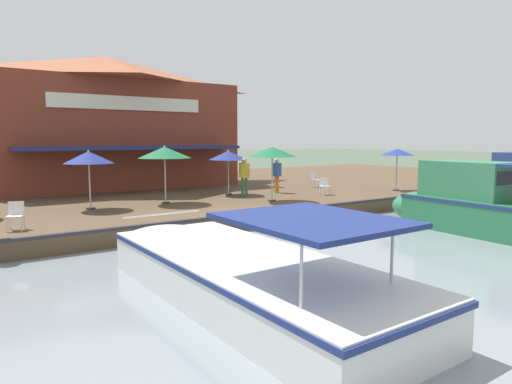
% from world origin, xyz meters
% --- Properties ---
extents(ground_plane, '(220.00, 220.00, 0.00)m').
position_xyz_m(ground_plane, '(0.00, 0.00, 0.00)').
color(ground_plane, '#4C5B47').
extents(quay_deck, '(22.00, 56.00, 0.60)m').
position_xyz_m(quay_deck, '(-11.00, 0.00, 0.30)').
color(quay_deck, brown).
rests_on(quay_deck, ground).
extents(quay_edge_fender, '(0.20, 50.40, 0.10)m').
position_xyz_m(quay_edge_fender, '(-0.10, 0.00, 0.65)').
color(quay_edge_fender, '#2D2D33').
rests_on(quay_edge_fender, quay_deck).
extents(waterfront_restaurant, '(9.73, 13.88, 7.49)m').
position_xyz_m(waterfront_restaurant, '(-13.82, -1.82, 4.40)').
color(waterfront_restaurant, brown).
rests_on(waterfront_restaurant, quay_deck).
extents(patio_umbrella_mid_patio_right, '(1.91, 1.91, 2.20)m').
position_xyz_m(patio_umbrella_mid_patio_right, '(-5.82, 1.64, 2.54)').
color(patio_umbrella_mid_patio_right, '#B7B7B7').
rests_on(patio_umbrella_mid_patio_right, quay_deck).
extents(patio_umbrella_by_entrance, '(2.22, 2.22, 2.45)m').
position_xyz_m(patio_umbrella_by_entrance, '(-4.70, -2.17, 2.77)').
color(patio_umbrella_by_entrance, '#B7B7B7').
rests_on(patio_umbrella_by_entrance, quay_deck).
extents(patio_umbrella_far_corner, '(1.90, 1.90, 2.30)m').
position_xyz_m(patio_umbrella_far_corner, '(-4.81, -5.26, 2.62)').
color(patio_umbrella_far_corner, '#B7B7B7').
rests_on(patio_umbrella_far_corner, quay_deck).
extents(patio_umbrella_mid_patio_left, '(2.18, 2.18, 2.44)m').
position_xyz_m(patio_umbrella_mid_patio_left, '(-2.68, 2.00, 2.78)').
color(patio_umbrella_mid_patio_left, '#B7B7B7').
rests_on(patio_umbrella_mid_patio_left, quay_deck).
extents(patio_umbrella_back_row, '(1.78, 1.78, 2.27)m').
position_xyz_m(patio_umbrella_back_row, '(-2.35, 10.01, 2.65)').
color(patio_umbrella_back_row, '#B7B7B7').
rests_on(patio_umbrella_back_row, quay_deck).
extents(cafe_chair_mid_patio, '(0.58, 0.58, 0.85)m').
position_xyz_m(cafe_chair_mid_patio, '(-3.13, 5.57, 1.08)').
color(cafe_chair_mid_patio, white).
rests_on(cafe_chair_mid_patio, quay_deck).
extents(cafe_chair_far_corner_seat, '(0.56, 0.56, 0.85)m').
position_xyz_m(cafe_chair_far_corner_seat, '(-1.85, -8.21, 1.08)').
color(cafe_chair_far_corner_seat, white).
rests_on(cafe_chair_far_corner_seat, quay_deck).
extents(cafe_chair_facing_river, '(0.54, 0.54, 0.85)m').
position_xyz_m(cafe_chair_facing_river, '(-6.06, 7.49, 1.08)').
color(cafe_chair_facing_river, white).
rests_on(cafe_chair_facing_river, quay_deck).
extents(person_mid_patio, '(0.50, 0.50, 1.77)m').
position_xyz_m(person_mid_patio, '(-5.17, 4.13, 1.72)').
color(person_mid_patio, orange).
rests_on(person_mid_patio, quay_deck).
extents(person_near_entrance, '(0.52, 0.52, 1.83)m').
position_xyz_m(person_near_entrance, '(-5.00, 2.05, 1.76)').
color(person_near_entrance, '#337547').
rests_on(person_near_entrance, quay_deck).
extents(motorboat_distant_upstream, '(9.21, 2.90, 1.96)m').
position_xyz_m(motorboat_distant_upstream, '(5.18, -5.01, 0.59)').
color(motorboat_distant_upstream, white).
rests_on(motorboat_distant_upstream, river_water).
extents(motorboat_fourth_along, '(7.51, 2.63, 2.47)m').
position_xyz_m(motorboat_fourth_along, '(4.70, 5.45, 0.99)').
color(motorboat_fourth_along, '#287047').
rests_on(motorboat_fourth_along, river_water).
extents(tree_downstream_bank, '(4.24, 4.04, 7.44)m').
position_xyz_m(tree_downstream_bank, '(-18.21, -3.22, 5.89)').
color(tree_downstream_bank, brown).
rests_on(tree_downstream_bank, quay_deck).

